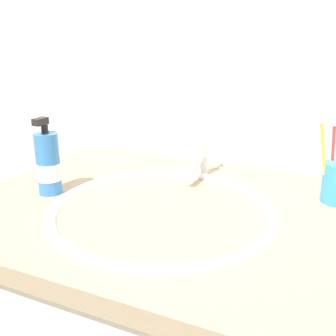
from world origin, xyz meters
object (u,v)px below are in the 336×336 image
at_px(toothbrush_yellow, 323,152).
at_px(toothbrush_red, 333,151).
at_px(soap_dispenser, 48,164).
at_px(faucet, 200,159).

bearing_deg(toothbrush_yellow, toothbrush_red, 63.32).
relative_size(toothbrush_yellow, soap_dispenser, 1.10).
distance_m(toothbrush_yellow, soap_dispenser, 0.63).
xyz_separation_m(faucet, toothbrush_yellow, (0.30, -0.04, 0.07)).
distance_m(toothbrush_red, soap_dispenser, 0.66).
distance_m(faucet, toothbrush_yellow, 0.31).
height_order(toothbrush_yellow, toothbrush_red, toothbrush_yellow).
bearing_deg(faucet, toothbrush_yellow, -7.87).
bearing_deg(toothbrush_yellow, soap_dispenser, -160.45).
xyz_separation_m(toothbrush_yellow, soap_dispenser, (-0.60, -0.21, -0.05)).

